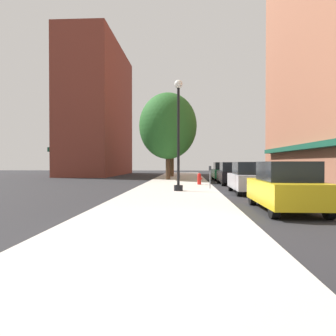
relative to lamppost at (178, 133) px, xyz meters
name	(u,v)px	position (x,y,z in m)	size (l,w,h in m)	color
ground_plane	(231,184)	(3.74, 7.45, -3.20)	(90.00, 90.00, 0.00)	#232326
sidewalk_slab	(178,183)	(-0.26, 8.45, -3.14)	(4.80, 50.00, 0.12)	#B7B2A8
building_far_background	(99,112)	(-11.27, 26.45, 5.22)	(6.80, 18.00, 16.89)	brown
lamppost	(178,133)	(0.00, 0.00, 0.00)	(0.48, 0.48, 5.90)	black
fire_hydrant	(199,179)	(1.31, 5.29, -2.68)	(0.33, 0.26, 0.79)	red
parking_meter_near	(210,174)	(1.79, 1.68, -2.25)	(0.14, 0.09, 1.31)	slate
tree_near	(172,135)	(-1.17, 18.87, 1.48)	(4.30, 4.30, 7.05)	#4C3823
tree_mid	(168,126)	(-1.22, 11.89, 1.66)	(5.09, 5.09, 7.68)	#422D1E
car_yellow	(286,187)	(3.74, -6.59, -2.39)	(1.80, 4.30, 1.66)	black
car_silver	(250,178)	(3.74, -0.08, -2.39)	(1.80, 4.30, 1.66)	black
car_black	(232,174)	(3.74, 7.12, -2.39)	(1.80, 4.30, 1.66)	black
car_green	(223,172)	(3.74, 13.20, -2.39)	(1.80, 4.30, 1.66)	black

